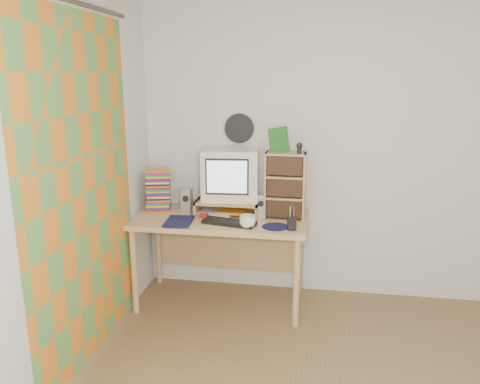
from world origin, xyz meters
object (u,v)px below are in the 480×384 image
(diary, at_px, (166,219))
(mug, at_px, (248,222))
(desk, at_px, (222,230))
(keyboard, at_px, (229,222))
(cd_rack, at_px, (285,186))
(crt_monitor, at_px, (231,174))
(dvd_stack, at_px, (158,193))

(diary, bearing_deg, mug, -6.72)
(mug, distance_m, diary, 0.65)
(desk, bearing_deg, keyboard, -64.95)
(keyboard, bearing_deg, cd_rack, 42.93)
(crt_monitor, height_order, diary, crt_monitor)
(diary, bearing_deg, keyboard, -0.01)
(desk, bearing_deg, crt_monitor, 53.45)
(crt_monitor, distance_m, keyboard, 0.45)
(crt_monitor, bearing_deg, dvd_stack, 175.57)
(mug, bearing_deg, keyboard, 157.45)
(crt_monitor, relative_size, mug, 3.59)
(crt_monitor, xyz_separation_m, mug, (0.20, -0.38, -0.28))
(dvd_stack, bearing_deg, cd_rack, -19.06)
(desk, height_order, crt_monitor, crt_monitor)
(desk, relative_size, crt_monitor, 3.20)
(keyboard, distance_m, diary, 0.50)
(mug, xyz_separation_m, diary, (-0.65, 0.02, -0.02))
(cd_rack, height_order, mug, cd_rack)
(keyboard, relative_size, diary, 1.66)
(desk, distance_m, crt_monitor, 0.48)
(crt_monitor, distance_m, dvd_stack, 0.66)
(dvd_stack, relative_size, diary, 1.13)
(crt_monitor, relative_size, keyboard, 1.06)
(desk, distance_m, dvd_stack, 0.63)
(desk, bearing_deg, mug, -48.51)
(dvd_stack, xyz_separation_m, diary, (0.18, -0.35, -0.12))
(desk, height_order, keyboard, keyboard)
(crt_monitor, height_order, dvd_stack, crt_monitor)
(crt_monitor, height_order, keyboard, crt_monitor)
(crt_monitor, bearing_deg, desk, -131.76)
(keyboard, relative_size, cd_rack, 0.78)
(diary, bearing_deg, crt_monitor, 33.80)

